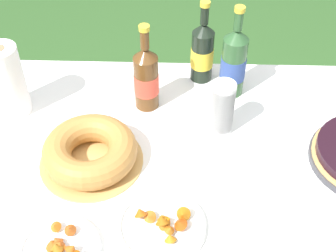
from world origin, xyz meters
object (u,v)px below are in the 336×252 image
object	(u,v)px
cup_stack	(223,108)
juice_bottle_red	(202,52)
bundt_cake	(90,152)
cider_bottle_green	(234,62)
cider_bottle_amber	(146,78)
snack_plate_left	(163,224)
snack_plate_near	(60,248)
paper_towel_roll	(7,81)

from	to	relation	value
cup_stack	juice_bottle_red	bearing A→B (deg)	102.06
bundt_cake	juice_bottle_red	world-z (taller)	juice_bottle_red
juice_bottle_red	bundt_cake	bearing A→B (deg)	-128.59
bundt_cake	cup_stack	world-z (taller)	cup_stack
cider_bottle_green	cider_bottle_amber	xyz separation A→B (m)	(-0.29, -0.08, -0.01)
bundt_cake	snack_plate_left	size ratio (longest dim) A/B	1.31
juice_bottle_red	snack_plate_near	distance (m)	0.82
juice_bottle_red	cider_bottle_amber	bearing A→B (deg)	-140.16
cup_stack	cider_bottle_green	size ratio (longest dim) A/B	0.57
bundt_cake	cider_bottle_green	distance (m)	0.57
snack_plate_near	snack_plate_left	distance (m)	0.27
bundt_cake	cider_bottle_green	size ratio (longest dim) A/B	0.94
cider_bottle_amber	paper_towel_roll	world-z (taller)	cider_bottle_amber
paper_towel_roll	cider_bottle_amber	bearing A→B (deg)	5.37
bundt_cake	cider_bottle_amber	distance (m)	0.31
cup_stack	cider_bottle_green	bearing A→B (deg)	77.20
cider_bottle_amber	juice_bottle_red	size ratio (longest dim) A/B	1.01
bundt_cake	snack_plate_left	bearing A→B (deg)	-45.23
bundt_cake	paper_towel_roll	distance (m)	0.38
cup_stack	snack_plate_left	xyz separation A→B (m)	(-0.17, -0.38, -0.08)
cider_bottle_green	cider_bottle_amber	size ratio (longest dim) A/B	1.07
juice_bottle_red	snack_plate_left	size ratio (longest dim) A/B	1.29
cider_bottle_amber	paper_towel_roll	distance (m)	0.44
cider_bottle_green	snack_plate_left	bearing A→B (deg)	-110.61
cup_stack	paper_towel_roll	bearing A→B (deg)	173.84
bundt_cake	snack_plate_left	distance (m)	0.32
juice_bottle_red	paper_towel_roll	distance (m)	0.66
juice_bottle_red	cider_bottle_green	bearing A→B (deg)	-36.54
snack_plate_near	juice_bottle_red	bearing A→B (deg)	62.96
snack_plate_left	bundt_cake	bearing A→B (deg)	134.77
cider_bottle_green	snack_plate_left	xyz separation A→B (m)	(-0.22, -0.57, -0.11)
bundt_cake	snack_plate_left	xyz separation A→B (m)	(0.22, -0.23, -0.03)
juice_bottle_red	paper_towel_roll	size ratio (longest dim) A/B	1.22
paper_towel_roll	cup_stack	bearing A→B (deg)	-6.16
cup_stack	juice_bottle_red	xyz separation A→B (m)	(-0.06, 0.27, 0.02)
cup_stack	juice_bottle_red	distance (m)	0.28
cider_bottle_amber	juice_bottle_red	bearing A→B (deg)	39.84
juice_bottle_red	paper_towel_roll	bearing A→B (deg)	-162.59
cider_bottle_green	paper_towel_roll	world-z (taller)	cider_bottle_green
cider_bottle_amber	juice_bottle_red	distance (m)	0.24
juice_bottle_red	paper_towel_roll	xyz separation A→B (m)	(-0.63, -0.20, 0.01)
snack_plate_near	bundt_cake	bearing A→B (deg)	83.56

